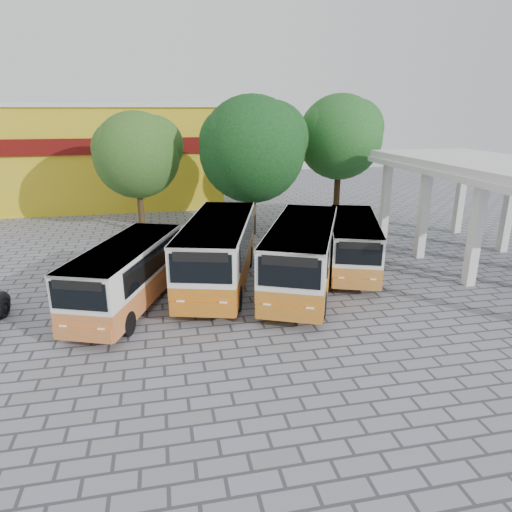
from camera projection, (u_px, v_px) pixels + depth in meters
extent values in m
plane|color=slate|center=(322.00, 316.00, 18.21)|extent=(90.00, 90.00, 0.00)
cube|color=silver|center=(386.00, 198.00, 28.75)|extent=(0.45, 0.45, 5.00)
cube|color=silver|center=(460.00, 195.00, 29.78)|extent=(0.45, 0.45, 5.00)
cube|color=silver|center=(502.00, 166.00, 22.38)|extent=(6.60, 15.60, 0.40)
cube|color=silver|center=(501.00, 173.00, 22.49)|extent=(6.80, 15.80, 0.30)
cube|color=gold|center=(99.00, 156.00, 39.05)|extent=(20.00, 10.00, 8.00)
cube|color=#590C0A|center=(90.00, 147.00, 33.93)|extent=(20.00, 0.20, 1.20)
cube|color=silver|center=(94.00, 106.00, 37.78)|extent=(20.40, 10.40, 0.30)
cube|color=#C96E31|center=(129.00, 288.00, 18.80)|extent=(4.68, 7.66, 0.97)
cube|color=white|center=(126.00, 261.00, 18.44)|extent=(4.68, 7.66, 1.35)
cube|color=white|center=(125.00, 247.00, 18.25)|extent=(4.72, 7.68, 0.11)
cube|color=black|center=(97.00, 263.00, 18.22)|extent=(2.20, 5.69, 0.97)
cube|color=black|center=(154.00, 259.00, 18.66)|extent=(2.20, 5.69, 0.97)
cube|color=black|center=(119.00, 296.00, 14.99)|extent=(1.87, 0.75, 0.97)
cube|color=black|center=(118.00, 285.00, 14.88)|extent=(1.65, 0.68, 0.31)
cylinder|color=black|center=(97.00, 324.00, 16.49)|extent=(0.26, 0.92, 0.92)
cylinder|color=black|center=(153.00, 319.00, 16.88)|extent=(0.26, 0.92, 0.92)
cylinder|color=black|center=(110.00, 278.00, 20.95)|extent=(0.26, 0.92, 0.92)
cylinder|color=black|center=(154.00, 275.00, 21.33)|extent=(0.26, 0.92, 0.92)
cube|color=#C16814|center=(219.00, 266.00, 21.07)|extent=(4.81, 8.95, 1.13)
cube|color=white|center=(218.00, 238.00, 20.65)|extent=(4.81, 8.95, 1.58)
cube|color=white|center=(218.00, 222.00, 20.43)|extent=(4.86, 8.96, 0.13)
cube|color=black|center=(189.00, 239.00, 20.39)|extent=(1.98, 6.82, 1.13)
cube|color=black|center=(247.00, 236.00, 20.90)|extent=(1.98, 6.82, 1.13)
cube|color=black|center=(233.00, 268.00, 16.64)|extent=(2.23, 0.68, 1.13)
cube|color=black|center=(233.00, 256.00, 16.50)|extent=(1.98, 0.61, 0.36)
cylinder|color=black|center=(200.00, 300.00, 18.38)|extent=(0.30, 1.07, 1.07)
cylinder|color=black|center=(256.00, 295.00, 18.83)|extent=(0.30, 1.07, 1.07)
cylinder|color=black|center=(190.00, 258.00, 23.57)|extent=(0.30, 1.07, 1.07)
cylinder|color=black|center=(234.00, 255.00, 24.02)|extent=(0.30, 1.07, 1.07)
cube|color=#B86C1C|center=(302.00, 270.00, 20.59)|extent=(5.72, 8.75, 1.11)
cube|color=white|center=(302.00, 241.00, 20.18)|extent=(5.72, 8.75, 1.55)
cube|color=white|center=(303.00, 226.00, 19.97)|extent=(5.77, 8.77, 0.13)
cube|color=black|center=(274.00, 243.00, 19.93)|extent=(2.85, 6.40, 1.11)
cube|color=black|center=(330.00, 239.00, 20.43)|extent=(2.85, 6.40, 1.11)
cube|color=black|center=(338.00, 273.00, 16.23)|extent=(2.10, 0.96, 1.11)
cube|color=black|center=(339.00, 261.00, 16.09)|extent=(1.86, 0.86, 0.36)
cylinder|color=black|center=(294.00, 305.00, 17.95)|extent=(0.30, 1.06, 1.06)
cylinder|color=black|center=(349.00, 300.00, 18.39)|extent=(0.30, 1.06, 1.06)
cylinder|color=black|center=(264.00, 261.00, 23.06)|extent=(0.30, 1.06, 1.06)
cylinder|color=black|center=(307.00, 258.00, 23.50)|extent=(0.30, 1.06, 1.06)
cube|color=#B9752B|center=(352.00, 254.00, 23.20)|extent=(4.54, 7.57, 0.95)
cube|color=white|center=(354.00, 233.00, 22.85)|extent=(4.54, 7.57, 1.33)
cube|color=white|center=(355.00, 221.00, 22.66)|extent=(4.58, 7.58, 0.11)
cube|color=black|center=(333.00, 234.00, 22.63)|extent=(2.11, 5.64, 0.95)
cube|color=black|center=(374.00, 231.00, 23.06)|extent=(2.11, 5.64, 0.95)
cube|color=black|center=(389.00, 254.00, 19.45)|extent=(1.85, 0.72, 0.95)
cube|color=black|center=(389.00, 245.00, 19.33)|extent=(1.64, 0.65, 0.31)
cylinder|color=black|center=(353.00, 279.00, 20.92)|extent=(0.25, 0.91, 0.91)
cylinder|color=black|center=(392.00, 276.00, 21.31)|extent=(0.25, 0.91, 0.91)
cylinder|color=black|center=(318.00, 249.00, 25.32)|extent=(0.25, 0.91, 0.91)
cylinder|color=black|center=(351.00, 247.00, 25.70)|extent=(0.25, 0.91, 0.91)
cylinder|color=#4A351C|center=(141.00, 204.00, 30.32)|extent=(0.40, 0.40, 3.68)
sphere|color=#2C5818|center=(137.00, 155.00, 29.34)|extent=(5.54, 5.54, 5.54)
sphere|color=#2C5818|center=(154.00, 146.00, 29.66)|extent=(3.88, 3.88, 3.88)
sphere|color=#2C5818|center=(120.00, 149.00, 28.84)|extent=(3.60, 3.60, 3.60)
cylinder|color=#4B3A24|center=(252.00, 203.00, 29.57)|extent=(0.49, 0.49, 4.08)
sphere|color=#0B3B0E|center=(252.00, 150.00, 28.53)|extent=(6.67, 6.67, 6.67)
sphere|color=#0B3B0E|center=(272.00, 138.00, 28.86)|extent=(4.67, 4.67, 4.67)
sphere|color=#0B3B0E|center=(234.00, 142.00, 27.96)|extent=(4.34, 4.34, 4.34)
cylinder|color=#352311|center=(337.00, 192.00, 33.12)|extent=(0.45, 0.45, 4.27)
sphere|color=#185017|center=(340.00, 137.00, 31.94)|extent=(5.90, 5.90, 5.90)
sphere|color=#185017|center=(354.00, 128.00, 32.27)|extent=(4.13, 4.13, 4.13)
sphere|color=#185017|center=(327.00, 131.00, 31.41)|extent=(3.83, 3.83, 3.83)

